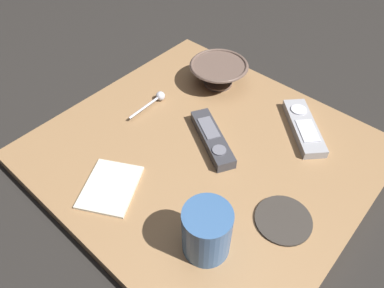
{
  "coord_description": "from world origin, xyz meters",
  "views": [
    {
      "loc": [
        -0.33,
        0.41,
        0.61
      ],
      "look_at": [
        0.02,
        0.02,
        0.05
      ],
      "focal_mm": 33.38,
      "sensor_mm": 36.0,
      "label": 1
    }
  ],
  "objects_px": {
    "drink_coaster": "(283,220)",
    "coffee_mug": "(207,231)",
    "teaspoon": "(157,99)",
    "tv_remote_far": "(212,138)",
    "folded_napkin": "(110,187)",
    "cereal_bowl": "(219,73)",
    "tv_remote_near": "(304,127)"
  },
  "relations": [
    {
      "from": "teaspoon",
      "to": "coffee_mug",
      "type": "bearing_deg",
      "value": 147.62
    },
    {
      "from": "coffee_mug",
      "to": "folded_napkin",
      "type": "bearing_deg",
      "value": 7.7
    },
    {
      "from": "coffee_mug",
      "to": "tv_remote_far",
      "type": "relative_size",
      "value": 0.6
    },
    {
      "from": "cereal_bowl",
      "to": "teaspoon",
      "type": "relative_size",
      "value": 1.25
    },
    {
      "from": "teaspoon",
      "to": "tv_remote_near",
      "type": "bearing_deg",
      "value": -154.58
    },
    {
      "from": "coffee_mug",
      "to": "tv_remote_near",
      "type": "xyz_separation_m",
      "value": [
        0.02,
        -0.37,
        -0.04
      ]
    },
    {
      "from": "tv_remote_near",
      "to": "drink_coaster",
      "type": "distance_m",
      "value": 0.25
    },
    {
      "from": "folded_napkin",
      "to": "coffee_mug",
      "type": "bearing_deg",
      "value": -172.3
    },
    {
      "from": "teaspoon",
      "to": "tv_remote_far",
      "type": "distance_m",
      "value": 0.19
    },
    {
      "from": "cereal_bowl",
      "to": "folded_napkin",
      "type": "bearing_deg",
      "value": 97.44
    },
    {
      "from": "teaspoon",
      "to": "cereal_bowl",
      "type": "bearing_deg",
      "value": -112.14
    },
    {
      "from": "coffee_mug",
      "to": "drink_coaster",
      "type": "xyz_separation_m",
      "value": [
        -0.07,
        -0.13,
        -0.05
      ]
    },
    {
      "from": "tv_remote_far",
      "to": "teaspoon",
      "type": "bearing_deg",
      "value": -4.82
    },
    {
      "from": "teaspoon",
      "to": "tv_remote_far",
      "type": "bearing_deg",
      "value": 175.18
    },
    {
      "from": "teaspoon",
      "to": "tv_remote_far",
      "type": "height_order",
      "value": "tv_remote_far"
    },
    {
      "from": "tv_remote_far",
      "to": "drink_coaster",
      "type": "distance_m",
      "value": 0.24
    },
    {
      "from": "teaspoon",
      "to": "folded_napkin",
      "type": "height_order",
      "value": "teaspoon"
    },
    {
      "from": "cereal_bowl",
      "to": "drink_coaster",
      "type": "relative_size",
      "value": 1.42
    },
    {
      "from": "tv_remote_far",
      "to": "folded_napkin",
      "type": "xyz_separation_m",
      "value": [
        0.07,
        0.23,
        -0.01
      ]
    },
    {
      "from": "coffee_mug",
      "to": "tv_remote_near",
      "type": "height_order",
      "value": "coffee_mug"
    },
    {
      "from": "coffee_mug",
      "to": "drink_coaster",
      "type": "distance_m",
      "value": 0.16
    },
    {
      "from": "drink_coaster",
      "to": "coffee_mug",
      "type": "bearing_deg",
      "value": 61.08
    },
    {
      "from": "teaspoon",
      "to": "drink_coaster",
      "type": "relative_size",
      "value": 1.13
    },
    {
      "from": "folded_napkin",
      "to": "tv_remote_near",
      "type": "bearing_deg",
      "value": -117.01
    },
    {
      "from": "tv_remote_far",
      "to": "cereal_bowl",
      "type": "bearing_deg",
      "value": -54.83
    },
    {
      "from": "teaspoon",
      "to": "tv_remote_far",
      "type": "xyz_separation_m",
      "value": [
        -0.19,
        0.02,
        0.0
      ]
    },
    {
      "from": "teaspoon",
      "to": "tv_remote_far",
      "type": "relative_size",
      "value": 0.7
    },
    {
      "from": "cereal_bowl",
      "to": "tv_remote_far",
      "type": "distance_m",
      "value": 0.22
    },
    {
      "from": "tv_remote_far",
      "to": "drink_coaster",
      "type": "relative_size",
      "value": 1.61
    },
    {
      "from": "cereal_bowl",
      "to": "tv_remote_near",
      "type": "relative_size",
      "value": 0.92
    },
    {
      "from": "tv_remote_near",
      "to": "drink_coaster",
      "type": "xyz_separation_m",
      "value": [
        -0.09,
        0.24,
        -0.01
      ]
    },
    {
      "from": "drink_coaster",
      "to": "tv_remote_far",
      "type": "bearing_deg",
      "value": -16.39
    }
  ]
}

